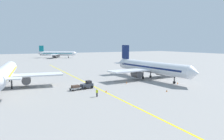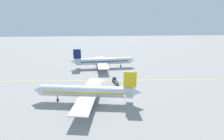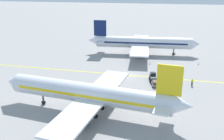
% 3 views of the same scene
% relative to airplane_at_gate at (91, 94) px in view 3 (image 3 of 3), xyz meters
% --- Properties ---
extents(ground_plane, '(400.00, 400.00, 0.00)m').
position_rel_airplane_at_gate_xyz_m(ground_plane, '(20.57, -4.42, -3.71)').
color(ground_plane, gray).
extents(apron_yellow_centreline, '(6.30, 119.87, 0.01)m').
position_rel_airplane_at_gate_xyz_m(apron_yellow_centreline, '(20.57, -4.42, -3.71)').
color(apron_yellow_centreline, yellow).
rests_on(apron_yellow_centreline, ground).
extents(airplane_at_gate, '(28.47, 35.48, 10.60)m').
position_rel_airplane_at_gate_xyz_m(airplane_at_gate, '(0.00, 0.00, 0.00)').
color(airplane_at_gate, silver).
rests_on(airplane_at_gate, ground).
extents(airplane_adjacent_stand, '(28.25, 35.53, 10.60)m').
position_rel_airplane_at_gate_xyz_m(airplane_adjacent_stand, '(41.00, -6.10, 0.00)').
color(airplane_adjacent_stand, silver).
rests_on(airplane_adjacent_stand, ground).
extents(baggage_tug_dark, '(3.22, 2.20, 2.11)m').
position_rel_airplane_at_gate_xyz_m(baggage_tug_dark, '(17.84, -10.53, -2.81)').
color(baggage_tug_dark, '#333842').
rests_on(baggage_tug_dark, ground).
extents(baggage_cart_trailing, '(2.81, 1.84, 1.24)m').
position_rel_airplane_at_gate_xyz_m(baggage_cart_trailing, '(14.60, -11.12, -2.95)').
color(baggage_cart_trailing, gray).
rests_on(baggage_cart_trailing, ground).
extents(ground_crew_worker, '(0.36, 0.53, 1.68)m').
position_rel_airplane_at_gate_xyz_m(ground_crew_worker, '(16.46, -19.35, -2.80)').
color(ground_crew_worker, '#23232D').
rests_on(ground_crew_worker, ground).
extents(traffic_cone_near_nose, '(0.32, 0.32, 0.55)m').
position_rel_airplane_at_gate_xyz_m(traffic_cone_near_nose, '(30.30, -9.13, -3.43)').
color(traffic_cone_near_nose, orange).
rests_on(traffic_cone_near_nose, ground).
extents(traffic_cone_mid_apron, '(0.32, 0.32, 0.55)m').
position_rel_airplane_at_gate_xyz_m(traffic_cone_mid_apron, '(32.72, -22.77, -3.43)').
color(traffic_cone_mid_apron, orange).
rests_on(traffic_cone_mid_apron, ground).
extents(traffic_cone_by_wingtip, '(0.32, 0.32, 0.55)m').
position_rel_airplane_at_gate_xyz_m(traffic_cone_by_wingtip, '(20.09, -16.47, -3.43)').
color(traffic_cone_by_wingtip, orange).
rests_on(traffic_cone_by_wingtip, ground).
extents(traffic_cone_far_edge, '(0.32, 0.32, 0.55)m').
position_rel_airplane_at_gate_xyz_m(traffic_cone_far_edge, '(42.13, -16.75, -3.43)').
color(traffic_cone_far_edge, orange).
rests_on(traffic_cone_far_edge, ground).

